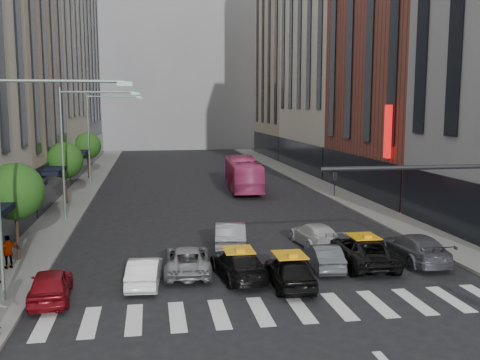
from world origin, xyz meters
name	(u,v)px	position (x,y,z in m)	size (l,w,h in m)	color
ground	(296,325)	(0.00, 0.00, 0.00)	(160.00, 160.00, 0.00)	black
sidewalk_left	(77,196)	(-11.50, 30.00, 0.07)	(3.00, 96.00, 0.15)	slate
sidewalk_right	(329,190)	(11.50, 30.00, 0.07)	(3.00, 96.00, 0.15)	slate
building_left_c	(38,14)	(-17.00, 46.00, 18.00)	(8.00, 20.00, 36.00)	beige
building_left_d	(66,57)	(-17.00, 65.00, 15.00)	(8.00, 18.00, 30.00)	gray
building_right_b	(403,48)	(17.00, 27.00, 13.00)	(8.00, 18.00, 26.00)	brown
building_right_c	(333,5)	(17.00, 46.00, 20.00)	(8.00, 20.00, 40.00)	beige
building_right_d	(291,67)	(17.00, 65.00, 14.00)	(8.00, 18.00, 28.00)	tan
building_far	(176,52)	(0.00, 85.00, 18.00)	(30.00, 10.00, 36.00)	gray
tree_near	(15,192)	(-11.80, 10.00, 3.65)	(2.88, 2.88, 4.95)	black
tree_mid	(65,160)	(-11.80, 26.00, 3.65)	(2.88, 2.88, 4.95)	black
tree_far	(88,146)	(-11.80, 42.00, 3.65)	(2.88, 2.88, 4.95)	black
streetlamp_near	(21,157)	(-10.04, 4.00, 5.90)	(5.38, 0.25, 9.00)	gray
streetlamp_mid	(76,136)	(-10.04, 20.00, 5.90)	(5.38, 0.25, 9.00)	gray
streetlamp_far	(98,127)	(-10.04, 36.00, 5.90)	(5.38, 0.25, 9.00)	gray
liberty_sign	(388,132)	(12.60, 20.00, 6.00)	(0.30, 0.70, 4.00)	red
car_red	(50,285)	(-9.20, 4.03, 0.68)	(1.60, 3.98, 1.36)	maroon
car_white_front	(145,271)	(-5.43, 5.35, 0.63)	(1.33, 3.82, 1.26)	white
car_silver	(187,260)	(-3.44, 6.81, 0.65)	(2.16, 4.68, 1.30)	gray
taxi_left	(238,264)	(-1.18, 5.61, 0.66)	(1.86, 4.58, 1.33)	black
taxi_center	(289,271)	(0.84, 4.08, 0.71)	(1.68, 4.18, 1.42)	black
car_grey_mid	(324,256)	(3.17, 6.37, 0.62)	(1.31, 3.76, 1.24)	#43474B
taxi_right	(363,251)	(5.29, 6.63, 0.73)	(2.41, 5.23, 1.45)	black
car_grey_curb	(414,248)	(8.09, 6.74, 0.72)	(2.03, 4.99, 1.45)	#46484E
car_row2_left	(230,235)	(-0.79, 10.76, 0.77)	(1.62, 4.66, 1.53)	#96979B
car_row2_right	(315,235)	(4.03, 10.56, 0.66)	(1.85, 4.56, 1.32)	silver
bus	(243,174)	(3.52, 31.46, 1.54)	(2.59, 11.06, 3.08)	#CD3C79
pedestrian_far	(8,252)	(-11.89, 8.49, 0.96)	(0.94, 0.39, 1.61)	gray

